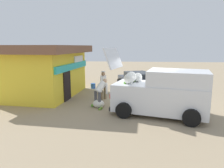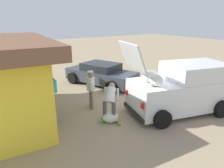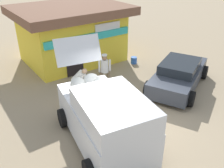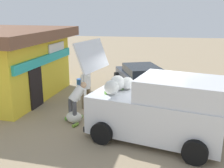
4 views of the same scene
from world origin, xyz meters
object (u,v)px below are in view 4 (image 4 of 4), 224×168
Objects in this scene: vendor_standing at (86,85)px; unloaded_banana_pile at (74,117)px; storefront_bar at (6,62)px; delivery_van at (160,109)px; paint_bucket at (80,82)px; parked_sedan at (142,79)px; customer_bending at (77,99)px.

vendor_standing is 1.72m from unloaded_banana_pile.
storefront_bar is 3.94m from vendor_standing.
paint_bucket is at bearing 37.25° from delivery_van.
parked_sedan is 3.40m from vendor_standing.
storefront_bar reaches higher than delivery_van.
parked_sedan is 4.58m from customer_bending.
unloaded_banana_pile is at bearing -166.18° from paint_bucket.
parked_sedan is 4.74m from unloaded_banana_pile.
parked_sedan is at bearing -26.61° from unloaded_banana_pile.
paint_bucket is at bearing 15.16° from customer_bending.
delivery_van reaches higher than customer_bending.
unloaded_banana_pile is 2.45× the size of paint_bucket.
delivery_van reaches higher than paint_bucket.
unloaded_banana_pile is at bearing 145.26° from customer_bending.
unloaded_banana_pile reaches higher than paint_bucket.
delivery_van is at bearing -104.96° from unloaded_banana_pile.
parked_sedan is at bearing 9.47° from delivery_van.
paint_bucket is (4.56, 1.12, 0.01)m from unloaded_banana_pile.
storefront_bar is 4.43× the size of customer_bending.
delivery_van reaches higher than vendor_standing.
parked_sedan is 2.77× the size of vendor_standing.
customer_bending reaches higher than paint_bucket.
parked_sedan is at bearing -37.92° from vendor_standing.
parked_sedan is 3.20× the size of customer_bending.
delivery_van is at bearing -142.75° from paint_bucket.
unloaded_banana_pile is at bearing 178.68° from vendor_standing.
customer_bending is at bearing -164.84° from paint_bucket.
unloaded_banana_pile is (-0.12, 0.08, -0.67)m from customer_bending.
paint_bucket is (0.35, 3.24, -0.41)m from parked_sedan.
vendor_standing is at bearing -1.32° from unloaded_banana_pile.
vendor_standing is (-0.74, -3.82, -0.67)m from storefront_bar.
paint_bucket is at bearing -49.42° from storefront_bar.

